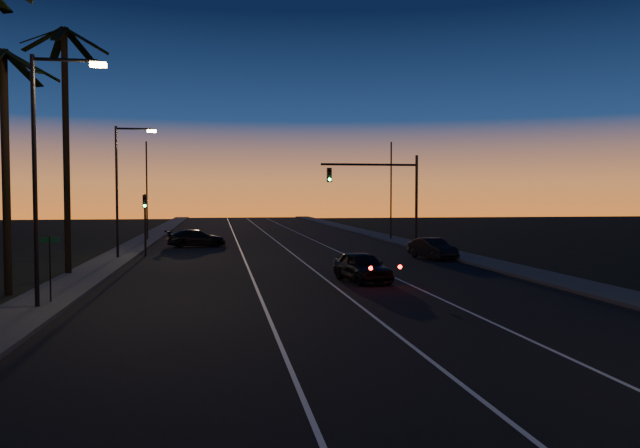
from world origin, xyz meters
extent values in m
cube|color=black|center=(0.00, 30.00, 0.01)|extent=(20.00, 170.00, 0.01)
cube|color=#323230|center=(-11.20, 30.00, 0.08)|extent=(2.40, 170.00, 0.16)
cube|color=#323230|center=(11.20, 30.00, 0.08)|extent=(2.40, 170.00, 0.16)
cube|color=silver|center=(-3.00, 30.00, 0.02)|extent=(0.12, 160.00, 0.01)
cube|color=silver|center=(0.50, 30.00, 0.02)|extent=(0.12, 160.00, 0.01)
cube|color=silver|center=(4.00, 30.00, 0.02)|extent=(0.12, 160.00, 0.01)
cylinder|color=black|center=(-13.20, 24.00, 5.00)|extent=(0.32, 0.32, 10.00)
cube|color=black|center=(-12.17, 24.26, 9.44)|extent=(2.18, 0.92, 1.18)
cube|color=black|center=(-12.76, 24.97, 9.44)|extent=(1.25, 2.12, 1.18)
cube|color=black|center=(-12.35, 23.36, 9.44)|extent=(1.95, 1.61, 1.18)
cylinder|color=black|center=(-12.20, 30.00, 6.25)|extent=(0.32, 0.32, 12.50)
cube|color=black|center=(-11.17, 30.26, 11.94)|extent=(2.18, 0.92, 1.18)
cube|color=black|center=(-11.76, 30.97, 11.94)|extent=(1.25, 2.12, 1.18)
cube|color=black|center=(-12.68, 30.94, 11.94)|extent=(1.34, 2.09, 1.18)
cube|color=black|center=(-13.24, 30.21, 11.94)|extent=(2.18, 0.82, 1.18)
cube|color=black|center=(-13.01, 29.32, 11.94)|extent=(1.90, 1.69, 1.18)
cube|color=black|center=(-12.17, 28.94, 11.94)|extent=(0.45, 2.16, 1.18)
cube|color=black|center=(-11.35, 29.36, 11.94)|extent=(1.95, 1.61, 1.18)
cylinder|color=black|center=(-11.00, 20.00, 4.50)|extent=(0.16, 0.16, 9.00)
cylinder|color=black|center=(-9.90, 20.00, 8.85)|extent=(2.20, 0.12, 0.12)
cube|color=#EAB05D|center=(-8.80, 20.00, 8.72)|extent=(0.55, 0.26, 0.16)
cylinder|color=black|center=(-11.00, 38.00, 4.25)|extent=(0.16, 0.16, 8.50)
cylinder|color=black|center=(-9.90, 38.00, 8.35)|extent=(2.20, 0.12, 0.12)
cube|color=#EAB05D|center=(-8.80, 38.00, 8.22)|extent=(0.55, 0.26, 0.16)
cylinder|color=black|center=(-10.80, 21.00, 1.30)|extent=(0.06, 0.06, 2.60)
cube|color=#0D4F26|center=(-10.80, 21.00, 2.45)|extent=(0.70, 0.03, 0.20)
cylinder|color=black|center=(9.50, 40.00, 3.50)|extent=(0.20, 0.20, 7.00)
cylinder|color=black|center=(6.00, 40.00, 6.30)|extent=(7.00, 0.16, 0.16)
cube|color=black|center=(3.10, 40.00, 5.55)|extent=(0.32, 0.28, 1.00)
sphere|color=black|center=(3.10, 39.83, 5.87)|extent=(0.20, 0.20, 0.20)
sphere|color=black|center=(3.10, 39.83, 5.55)|extent=(0.20, 0.20, 0.20)
sphere|color=#14FF59|center=(3.10, 39.83, 5.23)|extent=(0.20, 0.20, 0.20)
cylinder|color=black|center=(-9.50, 40.00, 2.10)|extent=(0.14, 0.14, 4.20)
cube|color=black|center=(-9.50, 40.00, 3.70)|extent=(0.28, 0.25, 0.90)
sphere|color=black|center=(-9.50, 39.85, 3.98)|extent=(0.18, 0.18, 0.18)
sphere|color=black|center=(-9.50, 39.85, 3.70)|extent=(0.18, 0.18, 0.18)
sphere|color=#14FF59|center=(-9.50, 39.85, 3.42)|extent=(0.18, 0.18, 0.18)
cylinder|color=black|center=(-11.00, 55.00, 4.50)|extent=(0.14, 0.14, 9.00)
cylinder|color=black|center=(11.00, 52.00, 4.50)|extent=(0.14, 0.14, 9.00)
imported|color=black|center=(2.08, 25.46, 0.72)|extent=(2.44, 4.41, 1.42)
sphere|color=#FF0F05|center=(1.86, 22.88, 0.95)|extent=(0.18, 0.18, 0.18)
sphere|color=#FF0F05|center=(3.25, 23.15, 0.95)|extent=(0.18, 0.18, 0.18)
imported|color=black|center=(9.00, 35.09, 0.68)|extent=(2.26, 4.25, 1.33)
imported|color=black|center=(-6.39, 47.38, 0.70)|extent=(5.05, 2.91, 1.38)
camera|label=1|loc=(-4.65, -3.25, 4.08)|focal=35.00mm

